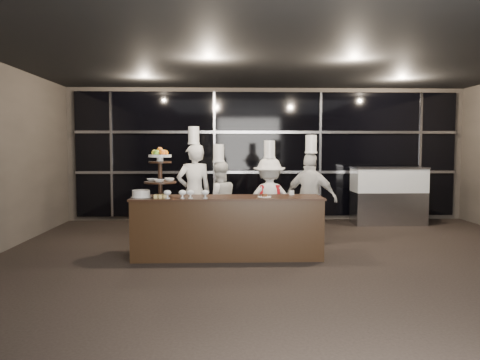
{
  "coord_description": "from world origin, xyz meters",
  "views": [
    {
      "loc": [
        -0.97,
        -5.63,
        1.66
      ],
      "look_at": [
        -0.73,
        1.64,
        1.15
      ],
      "focal_mm": 35.0,
      "sensor_mm": 36.0,
      "label": 1
    }
  ],
  "objects_px": {
    "chef_a": "(194,191)",
    "chef_b": "(219,201)",
    "layer_cake": "(141,194)",
    "display_stand": "(160,169)",
    "display_case": "(388,192)",
    "chef_c": "(269,199)",
    "buffet_counter": "(227,227)",
    "chef_d": "(311,198)"
  },
  "relations": [
    {
      "from": "buffet_counter",
      "to": "chef_b",
      "type": "relative_size",
      "value": 1.66
    },
    {
      "from": "display_case",
      "to": "chef_d",
      "type": "xyz_separation_m",
      "value": [
        -2.07,
        -2.05,
        0.12
      ]
    },
    {
      "from": "buffet_counter",
      "to": "chef_d",
      "type": "bearing_deg",
      "value": 32.47
    },
    {
      "from": "chef_b",
      "to": "chef_c",
      "type": "bearing_deg",
      "value": -3.47
    },
    {
      "from": "chef_d",
      "to": "chef_c",
      "type": "bearing_deg",
      "value": 163.22
    },
    {
      "from": "chef_a",
      "to": "chef_b",
      "type": "distance_m",
      "value": 0.47
    },
    {
      "from": "display_case",
      "to": "chef_b",
      "type": "xyz_separation_m",
      "value": [
        -3.64,
        -1.79,
        0.04
      ]
    },
    {
      "from": "chef_c",
      "to": "chef_d",
      "type": "distance_m",
      "value": 0.72
    },
    {
      "from": "display_case",
      "to": "chef_c",
      "type": "bearing_deg",
      "value": -146.23
    },
    {
      "from": "display_stand",
      "to": "chef_d",
      "type": "bearing_deg",
      "value": 20.5
    },
    {
      "from": "layer_cake",
      "to": "chef_a",
      "type": "height_order",
      "value": "chef_a"
    },
    {
      "from": "layer_cake",
      "to": "chef_c",
      "type": "distance_m",
      "value": 2.34
    },
    {
      "from": "display_stand",
      "to": "chef_b",
      "type": "height_order",
      "value": "chef_b"
    },
    {
      "from": "buffet_counter",
      "to": "chef_a",
      "type": "relative_size",
      "value": 1.4
    },
    {
      "from": "display_case",
      "to": "chef_d",
      "type": "bearing_deg",
      "value": -135.29
    },
    {
      "from": "display_stand",
      "to": "layer_cake",
      "type": "xyz_separation_m",
      "value": [
        -0.28,
        -0.05,
        -0.37
      ]
    },
    {
      "from": "chef_a",
      "to": "chef_c",
      "type": "bearing_deg",
      "value": -4.77
    },
    {
      "from": "chef_c",
      "to": "chef_d",
      "type": "relative_size",
      "value": 0.95
    },
    {
      "from": "layer_cake",
      "to": "chef_b",
      "type": "xyz_separation_m",
      "value": [
        1.13,
        1.22,
        -0.25
      ]
    },
    {
      "from": "buffet_counter",
      "to": "display_case",
      "type": "relative_size",
      "value": 1.85
    },
    {
      "from": "display_case",
      "to": "chef_b",
      "type": "relative_size",
      "value": 0.9
    },
    {
      "from": "chef_c",
      "to": "display_stand",
      "type": "bearing_deg",
      "value": -147.38
    },
    {
      "from": "layer_cake",
      "to": "display_case",
      "type": "xyz_separation_m",
      "value": [
        4.77,
        3.01,
        -0.29
      ]
    },
    {
      "from": "layer_cake",
      "to": "display_stand",
      "type": "bearing_deg",
      "value": 10.15
    },
    {
      "from": "display_case",
      "to": "chef_c",
      "type": "xyz_separation_m",
      "value": [
        -2.76,
        -1.84,
        0.07
      ]
    },
    {
      "from": "buffet_counter",
      "to": "chef_b",
      "type": "distance_m",
      "value": 1.2
    },
    {
      "from": "display_stand",
      "to": "display_case",
      "type": "distance_m",
      "value": 5.42
    },
    {
      "from": "display_stand",
      "to": "chef_d",
      "type": "height_order",
      "value": "chef_d"
    },
    {
      "from": "display_case",
      "to": "chef_a",
      "type": "height_order",
      "value": "chef_a"
    },
    {
      "from": "chef_c",
      "to": "chef_d",
      "type": "bearing_deg",
      "value": -16.78
    },
    {
      "from": "display_stand",
      "to": "chef_c",
      "type": "height_order",
      "value": "chef_c"
    },
    {
      "from": "display_stand",
      "to": "display_case",
      "type": "bearing_deg",
      "value": 33.33
    },
    {
      "from": "layer_cake",
      "to": "chef_c",
      "type": "relative_size",
      "value": 0.17
    },
    {
      "from": "display_stand",
      "to": "chef_d",
      "type": "relative_size",
      "value": 0.4
    },
    {
      "from": "display_stand",
      "to": "display_case",
      "type": "xyz_separation_m",
      "value": [
        4.5,
        2.96,
        -0.65
      ]
    },
    {
      "from": "chef_a",
      "to": "chef_b",
      "type": "height_order",
      "value": "chef_a"
    },
    {
      "from": "buffet_counter",
      "to": "display_stand",
      "type": "bearing_deg",
      "value": -179.99
    },
    {
      "from": "chef_b",
      "to": "buffet_counter",
      "type": "bearing_deg",
      "value": -82.96
    },
    {
      "from": "layer_cake",
      "to": "chef_a",
      "type": "bearing_deg",
      "value": 61.15
    },
    {
      "from": "chef_a",
      "to": "display_case",
      "type": "bearing_deg",
      "value": 23.05
    },
    {
      "from": "buffet_counter",
      "to": "layer_cake",
      "type": "bearing_deg",
      "value": -177.76
    },
    {
      "from": "chef_a",
      "to": "chef_b",
      "type": "bearing_deg",
      "value": -7.42
    }
  ]
}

